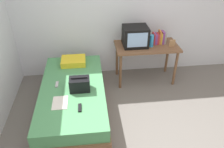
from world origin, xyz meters
The scene contains 13 objects.
ground_plane centered at (0.00, 0.00, 0.00)m, with size 8.00×8.00×0.00m, color slate.
wall_back centered at (0.00, 2.00, 1.30)m, with size 5.20×0.10×2.60m, color silver.
bed centered at (-0.87, 0.73, 0.26)m, with size 1.00×2.00×0.52m.
desk centered at (0.49, 1.56, 0.65)m, with size 1.16×0.60×0.75m.
tv centered at (0.27, 1.58, 0.93)m, with size 0.44×0.39×0.36m.
water_bottle centered at (0.55, 1.50, 0.86)m, with size 0.08×0.08×0.22m, color #3399DB.
book_row centered at (0.73, 1.63, 0.86)m, with size 0.24×0.16×0.25m.
picture_frame centered at (0.93, 1.46, 0.81)m, with size 0.11×0.02×0.13m, color #9E754C.
pillow centered at (-0.87, 1.44, 0.57)m, with size 0.43×0.34×0.10m, color yellow.
handbag centered at (-0.75, 0.64, 0.62)m, with size 0.30×0.20×0.23m.
magazine centered at (-1.02, 0.36, 0.52)m, with size 0.21×0.29×0.01m, color white.
remote_dark centered at (-0.75, 0.21, 0.53)m, with size 0.04×0.16×0.02m, color black.
remote_silver centered at (-1.10, 0.80, 0.53)m, with size 0.04×0.14×0.02m, color #B7B7BC.
Camera 1 is at (-0.58, -2.12, 2.56)m, focal length 36.16 mm.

